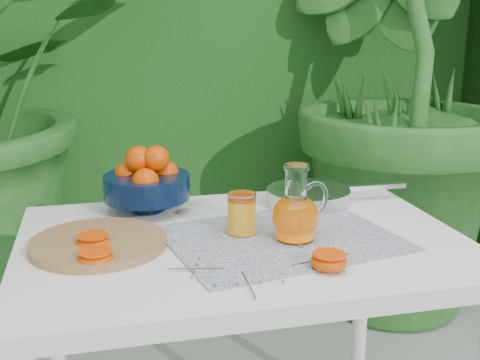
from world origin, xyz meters
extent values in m
cube|color=#144816|center=(0.00, 2.20, 1.25)|extent=(8.00, 1.20, 2.50)
imported|color=#205D21|center=(0.95, 1.15, 0.99)|extent=(2.36, 2.36, 1.98)
cube|color=white|center=(0.04, 0.06, 0.73)|extent=(1.00, 0.70, 0.04)
cylinder|color=white|center=(-0.41, 0.36, 0.35)|extent=(0.04, 0.04, 0.71)
cylinder|color=white|center=(0.49, 0.36, 0.35)|extent=(0.04, 0.04, 0.71)
cube|color=#0D174B|center=(0.13, 0.03, 0.75)|extent=(0.56, 0.47, 0.00)
cylinder|color=olive|center=(-0.27, 0.07, 0.76)|extent=(0.36, 0.36, 0.02)
cylinder|color=black|center=(-0.15, 0.31, 0.77)|extent=(0.09, 0.09, 0.04)
cylinder|color=black|center=(-0.15, 0.31, 0.82)|extent=(0.25, 0.25, 0.06)
sphere|color=#D04302|center=(-0.19, 0.34, 0.84)|extent=(0.08, 0.08, 0.07)
sphere|color=#D04302|center=(-0.10, 0.33, 0.84)|extent=(0.08, 0.08, 0.07)
sphere|color=#D04302|center=(-0.15, 0.25, 0.84)|extent=(0.08, 0.08, 0.07)
sphere|color=#D04302|center=(-0.14, 0.36, 0.84)|extent=(0.08, 0.08, 0.07)
sphere|color=#D04302|center=(-0.16, 0.31, 0.89)|extent=(0.08, 0.08, 0.07)
sphere|color=#D04302|center=(-0.12, 0.29, 0.89)|extent=(0.07, 0.07, 0.07)
cylinder|color=white|center=(0.15, 0.01, 0.76)|extent=(0.11, 0.11, 0.01)
ellipsoid|color=white|center=(0.15, 0.01, 0.81)|extent=(0.14, 0.14, 0.10)
cylinder|color=white|center=(0.15, 0.01, 0.88)|extent=(0.06, 0.06, 0.07)
cylinder|color=white|center=(0.15, 0.01, 0.92)|extent=(0.07, 0.07, 0.01)
torus|color=white|center=(0.20, 0.03, 0.84)|extent=(0.08, 0.04, 0.08)
cylinder|color=orange|center=(0.15, 0.01, 0.80)|extent=(0.11, 0.11, 0.07)
cylinder|color=white|center=(0.05, 0.08, 0.80)|extent=(0.08, 0.08, 0.10)
cylinder|color=#FFAE20|center=(0.05, 0.08, 0.79)|extent=(0.07, 0.07, 0.08)
cylinder|color=#FF4D07|center=(0.05, 0.08, 0.83)|extent=(0.06, 0.06, 0.00)
cylinder|color=#B6B7BB|center=(0.28, 0.27, 0.77)|extent=(0.23, 0.23, 0.04)
cylinder|color=silver|center=(0.28, 0.27, 0.79)|extent=(0.20, 0.20, 0.01)
cube|color=#B6B7BB|center=(0.47, 0.27, 0.79)|extent=(0.17, 0.02, 0.01)
ellipsoid|color=#D04302|center=(-0.28, -0.03, 0.77)|extent=(0.08, 0.08, 0.04)
cylinder|color=#FF4D07|center=(-0.28, -0.03, 0.78)|extent=(0.08, 0.08, 0.00)
ellipsoid|color=#D04302|center=(-0.29, 0.06, 0.77)|extent=(0.08, 0.08, 0.04)
cylinder|color=#FF4D07|center=(-0.29, 0.06, 0.78)|extent=(0.08, 0.08, 0.00)
ellipsoid|color=#D04302|center=(0.17, -0.15, 0.77)|extent=(0.08, 0.08, 0.04)
cylinder|color=#FF4D07|center=(0.17, -0.15, 0.78)|extent=(0.08, 0.08, 0.00)
cylinder|color=#4F4024|center=(-0.01, -0.20, 0.76)|extent=(0.01, 0.12, 0.00)
sphere|color=#4A6C39|center=(-0.07, -0.19, 0.76)|extent=(0.01, 0.01, 0.01)
sphere|color=#4A6C39|center=(-0.03, -0.19, 0.76)|extent=(0.01, 0.01, 0.01)
sphere|color=#4A6C39|center=(0.02, -0.20, 0.76)|extent=(0.01, 0.01, 0.01)
sphere|color=#4A6C39|center=(0.06, -0.20, 0.76)|extent=(0.01, 0.01, 0.01)
cylinder|color=#4F4024|center=(0.17, -0.11, 0.76)|extent=(0.14, 0.03, 0.00)
sphere|color=#4A6C39|center=(0.15, -0.04, 0.76)|extent=(0.01, 0.01, 0.01)
sphere|color=#4A6C39|center=(0.16, -0.09, 0.76)|extent=(0.01, 0.01, 0.01)
sphere|color=#4A6C39|center=(0.17, -0.14, 0.76)|extent=(0.01, 0.01, 0.01)
sphere|color=#4A6C39|center=(0.19, -0.19, 0.76)|extent=(0.01, 0.01, 0.01)
cylinder|color=#4F4024|center=(-0.09, -0.10, 0.76)|extent=(0.11, 0.03, 0.00)
sphere|color=#4A6C39|center=(-0.10, -0.15, 0.76)|extent=(0.01, 0.01, 0.01)
sphere|color=#4A6C39|center=(-0.09, -0.12, 0.76)|extent=(0.01, 0.01, 0.01)
sphere|color=#4A6C39|center=(-0.08, -0.09, 0.76)|extent=(0.01, 0.01, 0.01)
sphere|color=#4A6C39|center=(-0.07, -0.05, 0.76)|extent=(0.01, 0.01, 0.01)
camera|label=1|loc=(-0.26, -1.19, 1.23)|focal=45.00mm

